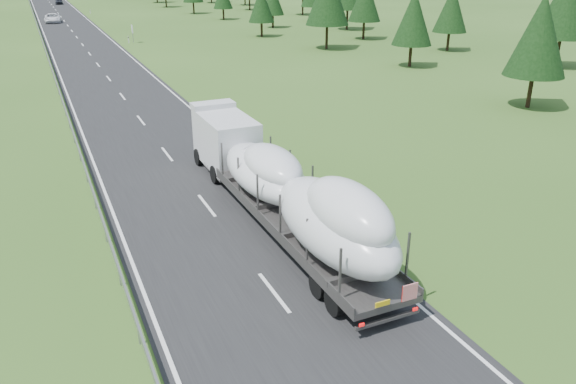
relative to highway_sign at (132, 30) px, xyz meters
name	(u,v)px	position (x,y,z in m)	size (l,w,h in m)	color
road_surface	(71,30)	(-7.20, 20.00, -1.80)	(10.00, 400.00, 0.02)	black
guardrail	(38,28)	(-12.50, 19.94, -1.21)	(0.10, 400.00, 0.76)	slate
marker_posts	(79,3)	(-0.70, 75.00, -1.27)	(0.13, 350.08, 1.00)	silver
highway_sign	(132,30)	(0.00, 0.00, 0.00)	(0.08, 0.90, 2.60)	slate
boat_truck	(284,184)	(-4.60, -66.07, 0.49)	(3.22, 20.19, 4.42)	silver
distant_van	(52,18)	(-9.39, 34.51, -0.96)	(2.83, 6.13, 1.70)	white
distant_car_dark	(59,1)	(-5.24, 81.89, -1.05)	(1.80, 4.48, 1.53)	black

